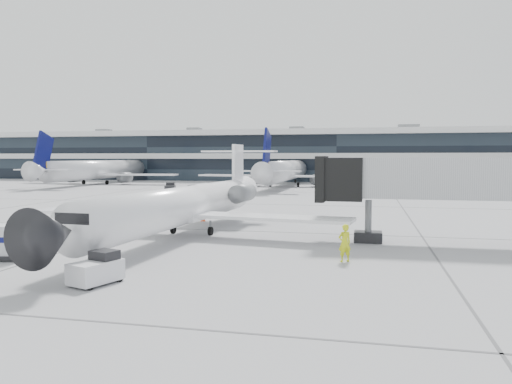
% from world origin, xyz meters
% --- Properties ---
extents(ground, '(220.00, 220.00, 0.00)m').
position_xyz_m(ground, '(0.00, 0.00, 0.00)').
color(ground, '#99999B').
rests_on(ground, ground).
extents(terminal, '(170.00, 22.00, 10.00)m').
position_xyz_m(terminal, '(0.00, 82.00, 5.00)').
color(terminal, black).
rests_on(terminal, ground).
extents(bg_jet_left, '(32.00, 40.00, 9.60)m').
position_xyz_m(bg_jet_left, '(-45.00, 55.00, 0.00)').
color(bg_jet_left, silver).
rests_on(bg_jet_left, ground).
extents(bg_jet_center, '(32.00, 40.00, 9.60)m').
position_xyz_m(bg_jet_center, '(-8.00, 55.00, 0.00)').
color(bg_jet_center, silver).
rests_on(bg_jet_center, ground).
extents(regional_jet, '(21.97, 27.43, 6.33)m').
position_xyz_m(regional_jet, '(-5.23, -3.34, 2.16)').
color(regional_jet, white).
rests_on(regional_jet, ground).
extents(jet_bridge, '(16.73, 3.72, 5.39)m').
position_xyz_m(jet_bridge, '(12.60, -2.79, 3.93)').
color(jet_bridge, silver).
rests_on(jet_bridge, ground).
extents(ramp_worker, '(0.83, 0.75, 1.90)m').
position_xyz_m(ramp_worker, '(5.36, -9.00, 0.95)').
color(ramp_worker, '#D0DF17').
rests_on(ramp_worker, ground).
extents(baggage_tug, '(1.84, 2.38, 1.33)m').
position_xyz_m(baggage_tug, '(-4.44, -15.66, 0.60)').
color(baggage_tug, white).
rests_on(baggage_tug, ground).
extents(cargo_uld, '(2.37, 1.93, 1.74)m').
position_xyz_m(cargo_uld, '(-11.44, -12.15, 0.87)').
color(cargo_uld, black).
rests_on(cargo_uld, ground).
extents(traffic_cone, '(0.41, 0.41, 0.55)m').
position_xyz_m(traffic_cone, '(-6.68, 4.55, 0.26)').
color(traffic_cone, '#F8470D').
rests_on(traffic_cone, ground).
extents(far_tug, '(2.05, 2.71, 1.53)m').
position_xyz_m(far_tug, '(-21.83, 34.31, 0.69)').
color(far_tug, black).
rests_on(far_tug, ground).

